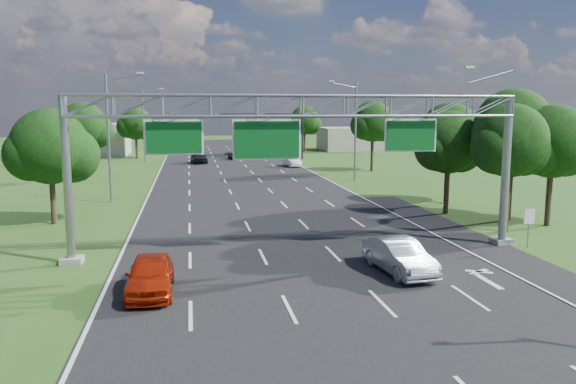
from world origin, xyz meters
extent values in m
plane|color=#295218|center=(0.00, 30.00, 0.00)|extent=(220.00, 220.00, 0.00)
cube|color=black|center=(0.00, 30.00, 0.00)|extent=(18.00, 180.00, 0.02)
cube|color=black|center=(10.20, 14.00, 0.00)|extent=(3.00, 30.00, 0.02)
cube|color=gray|center=(11.50, 12.00, 0.15)|extent=(1.00, 1.00, 0.30)
cylinder|color=gray|center=(11.50, 12.00, 4.00)|extent=(0.44, 0.44, 8.00)
cube|color=gray|center=(-11.00, 12.00, 0.15)|extent=(1.00, 1.00, 0.30)
cylinder|color=gray|center=(-11.00, 12.00, 4.00)|extent=(0.40, 0.40, 8.00)
cylinder|color=gray|center=(10.30, 12.00, 9.00)|extent=(2.54, 0.12, 0.79)
cube|color=beige|center=(9.10, 12.00, 9.50)|extent=(0.50, 0.22, 0.12)
cube|color=white|center=(-6.00, 11.98, 6.00)|extent=(2.80, 0.05, 1.70)
cube|color=#094E1A|center=(-6.00, 11.92, 6.00)|extent=(2.62, 0.05, 1.52)
cube|color=white|center=(-1.50, 11.98, 5.85)|extent=(3.40, 0.05, 2.00)
cube|color=#094E1A|center=(-1.50, 11.92, 5.85)|extent=(3.22, 0.05, 1.82)
cube|color=white|center=(6.00, 11.98, 6.00)|extent=(2.80, 0.05, 1.70)
cube|color=#094E1A|center=(6.00, 11.92, 6.00)|extent=(2.62, 0.05, 1.52)
cylinder|color=gray|center=(12.40, 11.00, 1.00)|extent=(0.06, 0.06, 2.00)
cube|color=white|center=(12.40, 10.97, 1.70)|extent=(0.60, 0.04, 0.80)
cylinder|color=black|center=(11.00, 65.00, 3.50)|extent=(0.24, 0.24, 7.00)
cylinder|color=black|center=(5.00, 65.00, 6.60)|extent=(12.00, 0.18, 0.18)
imported|color=black|center=(-1.00, 65.00, 6.05)|extent=(0.18, 0.22, 1.10)
imported|color=black|center=(4.00, 65.00, 6.05)|extent=(0.18, 0.22, 1.10)
imported|color=black|center=(9.00, 65.00, 6.05)|extent=(0.18, 0.22, 1.10)
cylinder|color=gray|center=(-11.50, 30.00, 5.00)|extent=(0.20, 0.20, 10.00)
cylinder|color=gray|center=(-10.20, 30.00, 9.70)|extent=(2.78, 0.12, 0.60)
cube|color=beige|center=(-8.90, 30.00, 10.10)|extent=(0.55, 0.22, 0.12)
cylinder|color=gray|center=(-11.50, 65.00, 5.00)|extent=(0.20, 0.20, 10.00)
cylinder|color=gray|center=(-10.20, 65.00, 9.70)|extent=(2.78, 0.12, 0.60)
cube|color=beige|center=(-8.90, 65.00, 10.10)|extent=(0.55, 0.22, 0.12)
cylinder|color=gray|center=(11.50, 40.00, 5.00)|extent=(0.20, 0.20, 10.00)
cylinder|color=gray|center=(10.20, 40.00, 9.70)|extent=(2.78, 0.12, 0.60)
cube|color=beige|center=(8.90, 40.00, 10.10)|extent=(0.55, 0.22, 0.12)
cylinder|color=#2D2116|center=(13.50, 15.00, 1.87)|extent=(0.36, 0.36, 3.74)
sphere|color=black|center=(13.50, 15.00, 5.50)|extent=(4.40, 4.40, 4.40)
sphere|color=black|center=(14.60, 15.40, 4.95)|extent=(3.30, 3.30, 3.30)
sphere|color=black|center=(12.51, 14.70, 5.06)|extent=(3.08, 3.08, 3.08)
cylinder|color=#2D2116|center=(15.50, 18.00, 2.09)|extent=(0.36, 0.36, 4.18)
sphere|color=black|center=(15.50, 18.00, 6.18)|extent=(5.00, 5.00, 5.00)
sphere|color=black|center=(16.75, 18.40, 5.55)|extent=(3.75, 3.75, 3.75)
sphere|color=black|center=(14.38, 17.70, 5.68)|extent=(3.50, 3.50, 3.50)
cylinder|color=#2D2116|center=(12.50, 21.00, 1.65)|extent=(0.36, 0.36, 3.30)
sphere|color=black|center=(12.50, 21.00, 5.06)|extent=(4.40, 4.40, 4.40)
sphere|color=black|center=(13.60, 21.40, 4.51)|extent=(3.30, 3.30, 3.30)
sphere|color=black|center=(11.51, 20.70, 4.62)|extent=(3.08, 3.08, 3.08)
cylinder|color=#2D2116|center=(17.00, 16.00, 1.76)|extent=(0.36, 0.36, 3.52)
sphere|color=black|center=(17.00, 16.00, 5.36)|extent=(4.60, 4.60, 4.60)
sphere|color=black|center=(18.15, 16.40, 4.79)|extent=(3.45, 3.45, 3.45)
sphere|color=black|center=(15.96, 15.70, 4.90)|extent=(3.22, 3.22, 3.22)
cylinder|color=#2D2116|center=(14.50, 25.00, 1.76)|extent=(0.36, 0.36, 3.52)
sphere|color=black|center=(14.50, 25.00, 5.44)|extent=(4.80, 4.80, 4.80)
sphere|color=black|center=(15.70, 25.40, 4.84)|extent=(3.60, 3.60, 3.60)
sphere|color=black|center=(13.42, 24.70, 4.96)|extent=(3.36, 3.36, 3.36)
cylinder|color=#2D2116|center=(-14.00, 22.00, 1.54)|extent=(0.36, 0.36, 3.08)
sphere|color=black|center=(-14.00, 22.00, 5.00)|extent=(4.80, 4.80, 4.80)
sphere|color=black|center=(-12.80, 22.40, 4.40)|extent=(3.60, 3.60, 3.60)
sphere|color=black|center=(-15.08, 21.70, 4.52)|extent=(3.36, 3.36, 3.36)
cylinder|color=#2D2116|center=(-16.00, 45.00, 1.87)|extent=(0.36, 0.36, 3.74)
sphere|color=black|center=(-16.00, 45.00, 5.66)|extent=(4.80, 4.80, 4.80)
sphere|color=black|center=(-14.80, 45.40, 5.06)|extent=(3.60, 3.60, 3.60)
sphere|color=black|center=(-17.08, 44.70, 5.18)|extent=(3.36, 3.36, 3.36)
cylinder|color=#2D2116|center=(-13.00, 70.00, 1.65)|extent=(0.36, 0.36, 3.30)
sphere|color=black|center=(-13.00, 70.00, 5.22)|extent=(4.80, 4.80, 4.80)
sphere|color=black|center=(-11.80, 70.40, 4.62)|extent=(3.60, 3.60, 3.60)
sphere|color=black|center=(-14.08, 69.70, 4.74)|extent=(3.36, 3.36, 3.36)
cylinder|color=#2D2116|center=(16.00, 48.00, 1.98)|extent=(0.36, 0.36, 3.96)
sphere|color=black|center=(16.00, 48.00, 5.88)|extent=(4.80, 4.80, 4.80)
sphere|color=black|center=(17.20, 48.40, 5.28)|extent=(3.60, 3.60, 3.60)
sphere|color=black|center=(14.92, 47.70, 5.40)|extent=(3.36, 3.36, 3.36)
cylinder|color=#2D2116|center=(14.00, 78.00, 1.76)|extent=(0.36, 0.36, 3.52)
sphere|color=black|center=(14.00, 78.00, 5.44)|extent=(4.80, 4.80, 4.80)
sphere|color=black|center=(15.20, 78.40, 4.84)|extent=(3.60, 3.60, 3.60)
sphere|color=black|center=(12.92, 77.70, 4.96)|extent=(3.36, 3.36, 3.36)
cube|color=#9E9385|center=(-22.00, 78.00, 2.50)|extent=(14.00, 10.00, 5.00)
cube|color=#9E9385|center=(24.00, 82.00, 2.00)|extent=(12.00, 9.00, 4.00)
imported|color=#A82007|center=(-6.97, 6.80, 0.77)|extent=(1.82, 4.52, 1.54)
imported|color=#A9AFB5|center=(3.93, 7.79, 0.77)|extent=(2.14, 4.84, 1.54)
imported|color=black|center=(1.37, 66.45, 0.53)|extent=(2.11, 3.99, 1.07)
imported|color=black|center=(-4.05, 61.51, 0.82)|extent=(2.40, 4.98, 1.64)
imported|color=white|center=(7.61, 54.93, 0.67)|extent=(1.93, 4.21, 1.34)
cube|color=silver|center=(3.83, 75.56, 1.61)|extent=(2.97, 6.08, 2.93)
cube|color=silver|center=(3.83, 71.45, 1.07)|extent=(2.47, 2.38, 2.15)
cylinder|color=black|center=(2.76, 71.65, 0.49)|extent=(0.34, 0.98, 0.98)
cylinder|color=black|center=(4.91, 71.65, 0.49)|extent=(0.34, 0.98, 0.98)
cylinder|color=black|center=(2.76, 77.51, 0.49)|extent=(0.34, 0.98, 0.98)
cylinder|color=black|center=(4.91, 77.51, 0.49)|extent=(0.34, 0.98, 0.98)
camera|label=1|loc=(-5.28, -15.59, 7.37)|focal=35.00mm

